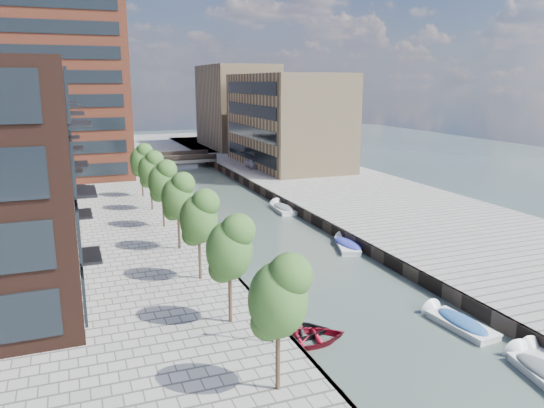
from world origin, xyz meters
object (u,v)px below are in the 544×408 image
motorboat_0 (456,322)px  motorboat_4 (282,208)px  tree_4 (162,180)px  car (253,163)px  tree_3 (177,195)px  tree_2 (199,216)px  motorboat_3 (347,245)px  tree_1 (229,246)px  sloop_4 (174,198)px  bridge (174,159)px  sloop_1 (289,335)px  tree_0 (278,295)px  sloop_3 (192,214)px  tree_6 (141,159)px  sloop_2 (304,343)px  tree_5 (150,168)px

motorboat_0 → motorboat_4: 29.85m
tree_4 → car: 34.53m
motorboat_4 → tree_3: bearing=-137.7°
tree_2 → motorboat_3: tree_2 is taller
tree_1 → motorboat_4: (13.86, 26.62, -5.10)m
motorboat_3 → tree_3: bearing=173.4°
tree_2 → motorboat_0: bearing=-38.9°
sloop_4 → car: bearing=-51.7°
bridge → sloop_1: bearing=-95.0°
bridge → tree_1: 61.71m
tree_3 → tree_0: bearing=-90.0°
sloop_3 → tree_0: bearing=-168.2°
sloop_1 → motorboat_3: size_ratio=0.93×
tree_0 → tree_3: size_ratio=1.00×
bridge → tree_1: bearing=-97.9°
motorboat_4 → bridge: bearing=98.9°
tree_6 → tree_1: bearing=-90.0°
tree_2 → sloop_1: 9.97m
tree_2 → sloop_1: bearing=-68.4°
tree_6 → tree_4: bearing=-90.0°
tree_3 → motorboat_4: (13.86, 12.62, -5.10)m
tree_4 → sloop_2: size_ratio=1.25×
tree_6 → motorboat_0: tree_6 is taller
tree_5 → sloop_3: tree_5 is taller
tree_2 → sloop_2: (3.54, -8.96, -5.31)m
tree_2 → motorboat_3: size_ratio=1.19×
tree_5 → sloop_2: size_ratio=1.25×
motorboat_3 → motorboat_0: bearing=-95.1°
tree_2 → motorboat_0: tree_2 is taller
tree_2 → tree_3: 7.00m
tree_2 → motorboat_0: (12.66, -10.20, -5.12)m
tree_0 → bridge: bearing=82.9°
tree_0 → sloop_3: 36.38m
motorboat_0 → car: bearing=83.8°
sloop_4 → tree_1: bearing=170.7°
tree_4 → car: tree_4 is taller
sloop_1 → tree_5: bearing=23.3°
tree_2 → motorboat_4: tree_2 is taller
bridge → tree_6: 27.63m
car → motorboat_3: bearing=-95.4°
motorboat_3 → motorboat_4: size_ratio=0.97×
tree_2 → sloop_1: size_ratio=1.28×
motorboat_4 → tree_4: bearing=-157.9°
bridge → sloop_2: bearing=-94.5°
tree_0 → tree_3: bearing=90.0°
bridge → motorboat_4: size_ratio=2.52×
bridge → tree_2: 54.81m
tree_0 → sloop_1: bearing=63.3°
tree_3 → tree_5: 14.00m
tree_6 → sloop_3: (4.29, -6.27, -5.31)m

